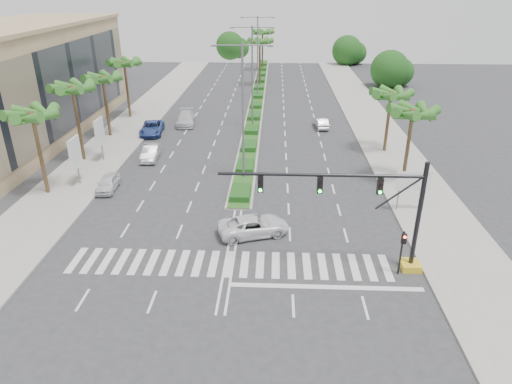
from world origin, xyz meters
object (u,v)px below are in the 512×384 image
at_px(car_parked_b, 151,152).
at_px(car_parked_d, 186,118).
at_px(car_parked_c, 152,128).
at_px(car_parked_a, 108,183).
at_px(car_crossing, 254,226).
at_px(car_right, 321,123).

distance_m(car_parked_b, car_parked_d, 12.55).
bearing_deg(car_parked_c, car_parked_d, 45.69).
height_order(car_parked_a, car_parked_d, car_parked_d).
bearing_deg(car_crossing, car_parked_c, 11.53).
xyz_separation_m(car_parked_d, car_crossing, (9.93, -27.36, -0.07)).
distance_m(car_parked_a, car_parked_d, 20.44).
distance_m(car_parked_a, car_crossing, 14.84).
relative_size(car_parked_c, car_parked_d, 0.98).
height_order(car_parked_a, car_right, car_parked_a).
distance_m(car_parked_b, car_right, 21.72).
height_order(car_parked_a, car_crossing, car_crossing).
relative_size(car_parked_a, car_parked_c, 0.72).
height_order(car_parked_b, car_crossing, car_parked_b).
relative_size(car_parked_a, car_crossing, 0.74).
xyz_separation_m(car_parked_b, car_crossing, (11.20, -14.88, -0.00)).
relative_size(car_crossing, car_right, 1.30).
distance_m(car_crossing, car_right, 27.52).
xyz_separation_m(car_parked_d, car_right, (17.04, -0.78, -0.14)).
distance_m(car_parked_b, car_parked_c, 8.59).
height_order(car_parked_c, car_crossing, car_parked_c).
bearing_deg(car_parked_b, car_parked_c, 99.40).
distance_m(car_parked_c, car_crossing, 26.72).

